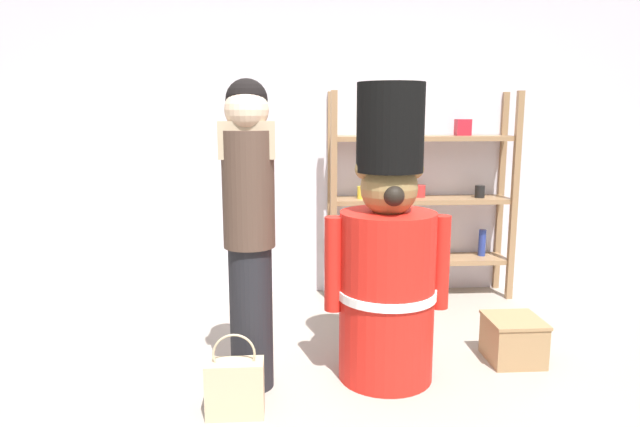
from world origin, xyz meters
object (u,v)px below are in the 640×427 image
object	(u,v)px
teddy_bear_guard	(387,261)
person_shopper	(249,223)
merchandise_shelf	(420,197)
display_crate	(513,339)
shopping_bag	(235,387)

from	to	relation	value
teddy_bear_guard	person_shopper	bearing A→B (deg)	-175.45
teddy_bear_guard	merchandise_shelf	bearing A→B (deg)	69.67
merchandise_shelf	person_shopper	size ratio (longest dim) A/B	1.00
display_crate	merchandise_shelf	bearing A→B (deg)	102.43
merchandise_shelf	shopping_bag	xyz separation A→B (m)	(-1.41, -1.87, -0.70)
teddy_bear_guard	shopping_bag	size ratio (longest dim) A/B	3.84
merchandise_shelf	display_crate	world-z (taller)	merchandise_shelf
display_crate	person_shopper	bearing A→B (deg)	-172.29
shopping_bag	merchandise_shelf	bearing A→B (deg)	53.07
person_shopper	display_crate	size ratio (longest dim) A/B	5.04
merchandise_shelf	display_crate	size ratio (longest dim) A/B	5.02
person_shopper	display_crate	distance (m)	1.84
shopping_bag	person_shopper	bearing A→B (deg)	77.20
person_shopper	shopping_bag	world-z (taller)	person_shopper
teddy_bear_guard	display_crate	distance (m)	1.03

